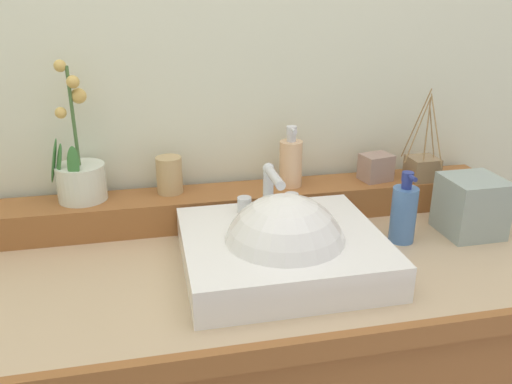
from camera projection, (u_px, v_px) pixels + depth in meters
The scene contains 10 objects.
wall_back at pixel (210, 60), 1.35m from camera, with size 3.39×0.20×2.47m, color silver.
back_ledge at pixel (224, 206), 1.31m from camera, with size 1.41×0.13×0.08m, color #965A2C.
sink_basin at pixel (283, 253), 1.08m from camera, with size 0.41×0.37×0.28m.
potted_plant at pixel (80, 173), 1.22m from camera, with size 0.13×0.11×0.33m.
soap_dispenser at pixel (291, 162), 1.31m from camera, with size 0.06×0.06×0.15m.
tumbler_cup at pixel (169, 175), 1.27m from camera, with size 0.06×0.06×0.09m, color tan.
reed_diffuser at pixel (422, 167), 1.37m from camera, with size 0.09×0.11×0.24m.
trinket_box at pixel (376, 167), 1.36m from camera, with size 0.08×0.06×0.07m, color gray.
lotion_bottle at pixel (404, 213), 1.19m from camera, with size 0.06×0.06×0.17m.
tissue_box at pixel (471, 206), 1.23m from camera, with size 0.13×0.13×0.14m, color #94A39B.
Camera 1 is at (-0.17, -0.98, 1.41)m, focal length 36.72 mm.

